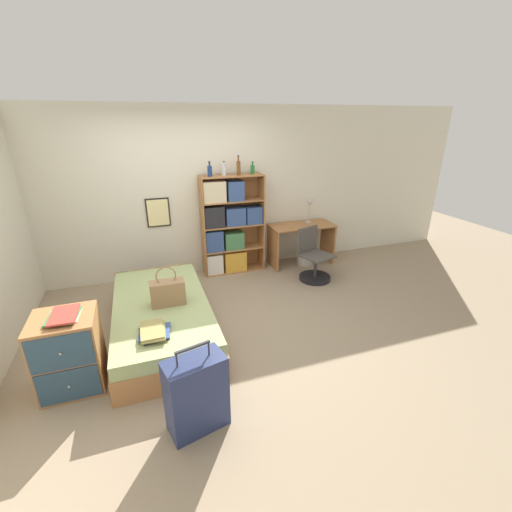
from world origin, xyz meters
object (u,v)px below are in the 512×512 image
desk (301,237)px  waste_bin (305,257)px  magazine_pile_on_dresser (63,316)px  bottle_blue (253,169)px  suitcase (196,394)px  bottle_clear (239,168)px  bottle_green (210,171)px  handbag (168,292)px  desk_chair (313,264)px  dresser (69,352)px  book_stack_on_bed (153,332)px  bookcase (228,227)px  bottle_brown (224,170)px  desk_lamp (311,205)px  bed (162,317)px

desk → waste_bin: (0.06, -0.05, -0.36)m
magazine_pile_on_dresser → bottle_blue: bottle_blue is taller
suitcase → bottle_clear: bottle_clear is taller
magazine_pile_on_dresser → bottle_green: bearing=48.9°
handbag → waste_bin: bearing=30.0°
suitcase → desk_chair: 3.16m
bottle_blue → waste_bin: bottle_blue is taller
bottle_green → desk: bottle_green is taller
magazine_pile_on_dresser → bottle_green: bottle_green is taller
magazine_pile_on_dresser → bottle_blue: size_ratio=1.86×
handbag → desk: (2.40, 1.47, -0.08)m
dresser → desk_chair: size_ratio=0.91×
handbag → magazine_pile_on_dresser: (-0.94, -0.54, 0.20)m
bottle_blue → desk_chair: bottle_blue is taller
handbag → magazine_pile_on_dresser: 1.10m
book_stack_on_bed → dresser: size_ratio=0.50×
dresser → bookcase: size_ratio=0.47×
magazine_pile_on_dresser → bottle_brown: 3.06m
bookcase → desk_lamp: (1.47, -0.01, 0.24)m
desk_lamp → desk_chair: size_ratio=0.54×
dresser → magazine_pile_on_dresser: bearing=-17.2°
waste_bin → bed: bearing=-152.5°
book_stack_on_bed → bottle_brown: bottle_brown is taller
bottle_clear → bookcase: bearing=169.8°
book_stack_on_bed → desk_chair: (2.51, 1.40, -0.20)m
bookcase → bottle_brown: size_ratio=7.50×
suitcase → desk_chair: desk_chair is taller
bookcase → waste_bin: 1.49m
magazine_pile_on_dresser → bottle_brown: (2.03, 2.10, 0.90)m
bottle_brown → desk: bottle_brown is taller
dresser → bookcase: 2.98m
book_stack_on_bed → waste_bin: bearing=36.8°
bottle_brown → desk_chair: bottle_brown is taller
dresser → magazine_pile_on_dresser: magazine_pile_on_dresser is taller
bottle_green → desk_lamp: 1.85m
bed → bottle_blue: bearing=42.4°
suitcase → waste_bin: bearing=49.7°
handbag → bottle_clear: bearing=49.5°
dresser → bed: bearing=35.3°
dresser → waste_bin: bearing=29.7°
dresser → desk_lamp: 4.17m
handbag → bottle_clear: (1.31, 1.53, 1.13)m
desk_lamp → bottle_brown: bearing=179.6°
bookcase → bottle_clear: bottle_clear is taller
bed → waste_bin: 2.86m
bookcase → bottle_blue: bottle_blue is taller
bookcase → bottle_clear: 0.95m
desk → desk_lamp: (0.19, 0.09, 0.52)m
bottle_blue → desk_lamp: 1.22m
bottle_green → desk: bearing=-2.3°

